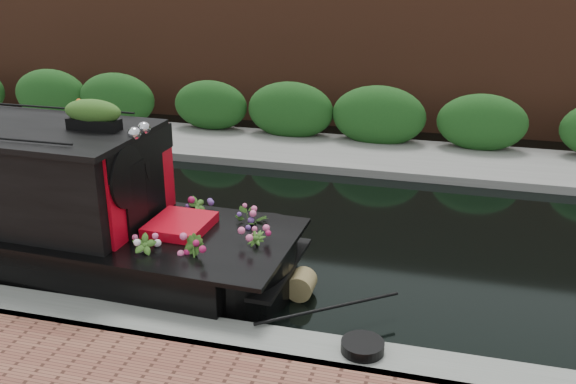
# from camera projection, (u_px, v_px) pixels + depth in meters

# --- Properties ---
(ground) EXTENTS (80.00, 80.00, 0.00)m
(ground) POSITION_uv_depth(u_px,v_px,m) (216.00, 226.00, 10.68)
(ground) COLOR black
(ground) RESTS_ON ground
(near_bank_coping) EXTENTS (40.00, 0.60, 0.50)m
(near_bank_coping) POSITION_uv_depth(u_px,v_px,m) (118.00, 334.00, 7.70)
(near_bank_coping) COLOR gray
(near_bank_coping) RESTS_ON ground
(far_bank_path) EXTENTS (40.00, 2.40, 0.34)m
(far_bank_path) POSITION_uv_depth(u_px,v_px,m) (283.00, 152.00, 14.47)
(far_bank_path) COLOR slate
(far_bank_path) RESTS_ON ground
(far_hedge) EXTENTS (40.00, 1.10, 2.80)m
(far_hedge) POSITION_uv_depth(u_px,v_px,m) (293.00, 141.00, 15.28)
(far_hedge) COLOR #1C4B19
(far_hedge) RESTS_ON ground
(far_brick_wall) EXTENTS (40.00, 1.00, 8.00)m
(far_brick_wall) POSITION_uv_depth(u_px,v_px,m) (312.00, 120.00, 17.17)
(far_brick_wall) COLOR #582F1E
(far_brick_wall) RESTS_ON ground
(rope_fender) EXTENTS (0.35, 0.36, 0.35)m
(rope_fender) POSITION_uv_depth(u_px,v_px,m) (301.00, 284.00, 8.48)
(rope_fender) COLOR olive
(rope_fender) RESTS_ON ground
(coiled_mooring_rope) EXTENTS (0.47, 0.47, 0.12)m
(coiled_mooring_rope) POSITION_uv_depth(u_px,v_px,m) (363.00, 346.00, 6.94)
(coiled_mooring_rope) COLOR black
(coiled_mooring_rope) RESTS_ON near_bank_coping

